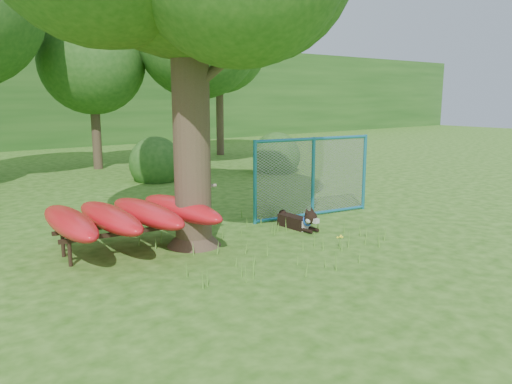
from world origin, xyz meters
TOP-DOWN VIEW (x-y plane):
  - ground at (0.00, 0.00)m, footprint 80.00×80.00m
  - wooden_post at (-0.48, 1.86)m, footprint 0.36×0.15m
  - kayak_rack at (-2.02, 2.16)m, footprint 2.78×2.84m
  - husky_dog at (1.52, 1.36)m, footprint 0.31×1.22m
  - fence_section at (2.60, 2.07)m, footprint 3.21×0.58m
  - wildflower_clump at (1.17, -0.13)m, footprint 0.12×0.11m
  - bg_tree_c at (1.50, 13.00)m, footprint 4.00×4.00m
  - bg_tree_d at (5.00, 11.00)m, footprint 4.80×4.80m
  - bg_tree_e at (8.00, 14.00)m, footprint 4.60×4.60m
  - shrub_right at (6.50, 8.00)m, footprint 1.80×1.80m
  - shrub_mid at (2.00, 9.00)m, footprint 1.80×1.80m

SIDE VIEW (x-z plane):
  - ground at x=0.00m, z-range 0.00..0.00m
  - shrub_right at x=6.50m, z-range -0.90..0.90m
  - shrub_mid at x=2.00m, z-range -0.90..0.90m
  - husky_dog at x=1.52m, z-range -0.08..0.46m
  - wildflower_clump at x=1.17m, z-range 0.08..0.33m
  - kayak_rack at x=-2.02m, z-range 0.24..1.13m
  - wooden_post at x=-0.48m, z-range 0.04..1.34m
  - fence_section at x=2.60m, z-range -0.63..2.52m
  - bg_tree_c at x=1.50m, z-range 1.05..7.17m
  - bg_tree_d at x=5.00m, z-range 1.33..8.83m
  - bg_tree_e at x=8.00m, z-range 1.46..9.01m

